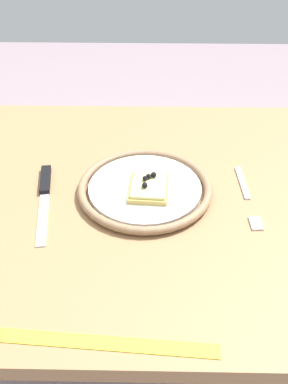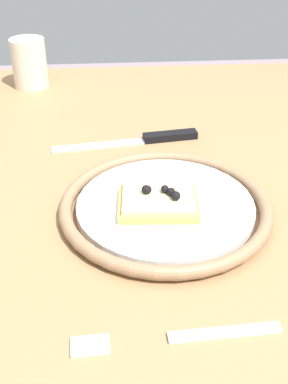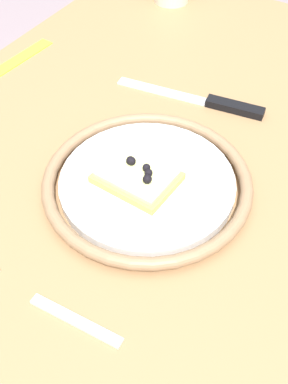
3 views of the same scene
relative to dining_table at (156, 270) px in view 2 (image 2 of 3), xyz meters
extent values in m
cube|color=#936D47|center=(0.00, 0.00, 0.08)|extent=(1.17, 0.77, 0.03)
cylinder|color=#4C4742|center=(0.52, -0.32, -0.31)|extent=(0.05, 0.05, 0.75)
cylinder|color=#4C4742|center=(0.52, 0.32, -0.31)|extent=(0.05, 0.05, 0.75)
cylinder|color=white|center=(0.00, -0.01, 0.11)|extent=(0.23, 0.23, 0.02)
torus|color=#8C6B4C|center=(0.00, -0.01, 0.11)|extent=(0.27, 0.27, 0.02)
cube|color=tan|center=(-0.01, 0.00, 0.12)|extent=(0.08, 0.10, 0.01)
cube|color=#E4E58C|center=(-0.01, 0.00, 0.13)|extent=(0.07, 0.09, 0.01)
sphere|color=black|center=(0.00, -0.01, 0.14)|extent=(0.01, 0.01, 0.01)
sphere|color=black|center=(0.00, 0.01, 0.14)|extent=(0.01, 0.01, 0.01)
sphere|color=black|center=(0.00, 0.01, 0.14)|extent=(0.01, 0.01, 0.01)
sphere|color=black|center=(-0.02, -0.02, 0.14)|extent=(0.01, 0.01, 0.01)
sphere|color=black|center=(-0.01, -0.02, 0.14)|extent=(0.01, 0.01, 0.01)
cube|color=silver|center=(0.19, 0.08, 0.10)|extent=(0.04, 0.15, 0.00)
cube|color=black|center=(0.21, -0.04, 0.10)|extent=(0.03, 0.09, 0.01)
cube|color=silver|center=(-0.20, -0.05, 0.10)|extent=(0.02, 0.11, 0.00)
cube|color=silver|center=(-0.21, 0.08, 0.10)|extent=(0.02, 0.04, 0.00)
cylinder|color=beige|center=(0.47, 0.22, 0.15)|extent=(0.07, 0.07, 0.10)
camera|label=1|loc=(-0.01, 0.73, 0.68)|focal=42.84mm
camera|label=2|loc=(-0.52, 0.06, 0.47)|focal=45.76mm
camera|label=3|loc=(-0.38, -0.23, 0.57)|focal=45.95mm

